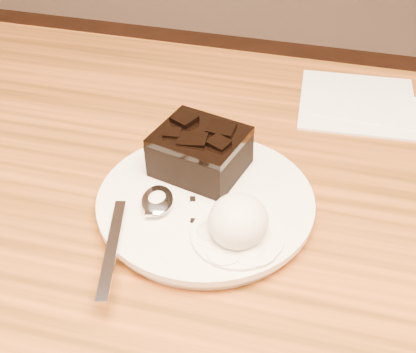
% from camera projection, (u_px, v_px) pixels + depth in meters
% --- Properties ---
extents(plate, '(0.23, 0.23, 0.02)m').
position_uv_depth(plate, '(206.00, 204.00, 0.60)').
color(plate, white).
rests_on(plate, dining_table).
extents(brownie, '(0.11, 0.10, 0.04)m').
position_uv_depth(brownie, '(200.00, 154.00, 0.62)').
color(brownie, black).
rests_on(brownie, plate).
extents(ice_cream_scoop, '(0.06, 0.06, 0.05)m').
position_uv_depth(ice_cream_scoop, '(238.00, 221.00, 0.54)').
color(ice_cream_scoop, white).
rests_on(ice_cream_scoop, plate).
extents(melt_puddle, '(0.09, 0.09, 0.00)m').
position_uv_depth(melt_puddle, '(238.00, 235.00, 0.55)').
color(melt_puddle, white).
rests_on(melt_puddle, plate).
extents(spoon, '(0.08, 0.19, 0.01)m').
position_uv_depth(spoon, '(157.00, 202.00, 0.58)').
color(spoon, silver).
rests_on(spoon, plate).
extents(napkin, '(0.17, 0.17, 0.01)m').
position_uv_depth(napkin, '(358.00, 102.00, 0.77)').
color(napkin, white).
rests_on(napkin, dining_table).
extents(crumb_a, '(0.01, 0.01, 0.00)m').
position_uv_depth(crumb_a, '(193.00, 199.00, 0.59)').
color(crumb_a, black).
rests_on(crumb_a, plate).
extents(crumb_b, '(0.01, 0.01, 0.00)m').
position_uv_depth(crumb_b, '(193.00, 221.00, 0.57)').
color(crumb_b, black).
rests_on(crumb_b, plate).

